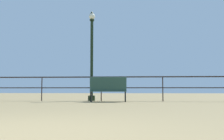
{
  "coord_description": "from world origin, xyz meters",
  "views": [
    {
      "loc": [
        1.28,
        -2.73,
        0.48
      ],
      "look_at": [
        0.49,
        7.6,
        1.25
      ],
      "focal_mm": 41.94,
      "sensor_mm": 36.0,
      "label": 1
    }
  ],
  "objects": [
    {
      "name": "ground_plane",
      "position": [
        0.0,
        0.0,
        0.0
      ],
      "size": [
        60.0,
        60.0,
        0.0
      ],
      "primitive_type": "plane",
      "color": "olive"
    },
    {
      "name": "pier_railing",
      "position": [
        0.0,
        8.1,
        0.77
      ],
      "size": [
        25.39,
        0.05,
        1.02
      ],
      "color": "black",
      "rests_on": "ground_plane"
    },
    {
      "name": "bench_near_left",
      "position": [
        0.36,
        7.4,
        0.51
      ],
      "size": [
        1.44,
        0.69,
        0.96
      ],
      "color": "#25433B",
      "rests_on": "ground_plane"
    },
    {
      "name": "lamppost_center",
      "position": [
        -0.44,
        8.32,
        1.96
      ],
      "size": [
        0.3,
        0.3,
        3.89
      ],
      "color": "black",
      "rests_on": "ground_plane"
    }
  ]
}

